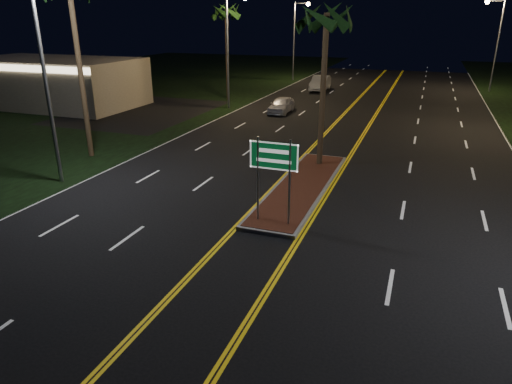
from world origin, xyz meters
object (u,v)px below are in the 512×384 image
at_px(streetlight_left_near, 49,58).
at_px(car_near, 281,104).
at_px(commercial_building, 53,82).
at_px(median_island, 302,187).
at_px(palm_median, 327,18).
at_px(highway_sign, 274,164).
at_px(streetlight_right_far, 495,35).
at_px(streetlight_left_mid, 232,39).
at_px(streetlight_left_far, 297,32).
at_px(car_far, 320,82).
at_px(palm_left_far, 226,12).

relative_size(streetlight_left_near, car_near, 2.02).
bearing_deg(commercial_building, median_island, -26.55).
relative_size(commercial_building, palm_median, 1.81).
xyz_separation_m(highway_sign, streetlight_right_far, (10.61, 39.20, 3.25)).
xyz_separation_m(median_island, streetlight_right_far, (10.61, 35.00, 5.57)).
height_order(streetlight_left_mid, streetlight_left_far, same).
distance_m(commercial_building, palm_median, 28.18).
bearing_deg(streetlight_left_near, streetlight_left_mid, 90.00).
height_order(highway_sign, streetlight_right_far, streetlight_right_far).
height_order(streetlight_right_far, car_near, streetlight_right_far).
relative_size(streetlight_left_mid, palm_median, 1.08).
distance_m(median_island, streetlight_right_far, 37.00).
bearing_deg(streetlight_left_far, car_far, -57.00).
bearing_deg(palm_median, car_near, 115.23).
height_order(median_island, palm_left_far, palm_left_far).
distance_m(highway_sign, palm_left_far, 28.77).
bearing_deg(commercial_building, streetlight_right_far, 31.01).
relative_size(streetlight_left_near, streetlight_right_far, 1.00).
bearing_deg(streetlight_right_far, palm_median, -108.62).
xyz_separation_m(highway_sign, streetlight_left_near, (-10.61, 1.20, 3.25)).
distance_m(car_near, car_far, 13.22).
distance_m(streetlight_left_mid, car_near, 6.66).
bearing_deg(palm_left_far, palm_median, -53.82).
bearing_deg(palm_median, commercial_building, 159.95).
height_order(streetlight_left_near, car_far, streetlight_left_near).
distance_m(median_island, streetlight_left_mid, 20.80).
relative_size(palm_median, car_far, 1.55).
relative_size(median_island, streetlight_right_far, 1.14).
height_order(median_island, streetlight_left_far, streetlight_left_far).
height_order(streetlight_left_near, car_near, streetlight_left_near).
xyz_separation_m(streetlight_right_far, car_far, (-16.52, -5.25, -4.77)).
bearing_deg(highway_sign, car_far, 99.87).
relative_size(car_near, car_far, 0.84).
bearing_deg(commercial_building, streetlight_left_far, 57.35).
relative_size(highway_sign, streetlight_left_far, 0.36).
bearing_deg(car_near, car_far, 88.50).
bearing_deg(streetlight_left_far, median_island, -74.00).
bearing_deg(streetlight_left_mid, car_far, 69.75).
xyz_separation_m(median_island, car_far, (-5.91, 29.75, 0.81)).
distance_m(streetlight_left_mid, palm_left_far, 5.01).
xyz_separation_m(streetlight_left_far, palm_median, (10.61, -33.50, 1.62)).
bearing_deg(median_island, car_far, 101.23).
distance_m(palm_left_far, car_far, 13.08).
xyz_separation_m(streetlight_left_far, car_near, (4.47, -20.47, -4.91)).
bearing_deg(median_island, streetlight_left_near, -164.22).
bearing_deg(streetlight_left_near, commercial_building, 133.90).
distance_m(palm_median, palm_left_far, 21.69).
height_order(median_island, car_far, car_far).
xyz_separation_m(highway_sign, palm_left_far, (-12.80, 25.20, 5.34)).
height_order(streetlight_left_mid, car_far, streetlight_left_mid).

